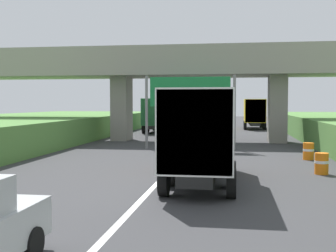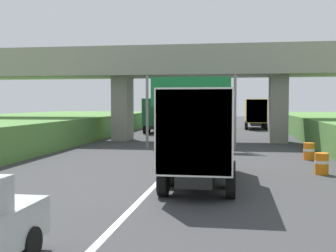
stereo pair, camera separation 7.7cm
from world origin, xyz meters
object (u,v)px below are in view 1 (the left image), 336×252
object	(u,v)px
overhead_highway_sign	(190,96)
truck_yellow	(254,112)
car_blue	(196,122)
truck_green	(159,113)
truck_orange	(203,132)
truck_black	(185,114)
construction_barrel_3	(322,163)
construction_barrel_4	(308,151)

from	to	relation	value
overhead_highway_sign	truck_yellow	world-z (taller)	overhead_highway_sign
car_blue	truck_green	bearing A→B (deg)	-118.91
truck_green	truck_orange	world-z (taller)	same
overhead_highway_sign	truck_green	distance (m)	16.77
truck_green	truck_yellow	xyz separation A→B (m)	(10.00, 7.55, 0.00)
truck_yellow	car_blue	size ratio (longest dim) A/B	1.78
truck_black	truck_yellow	bearing A→B (deg)	54.04
truck_yellow	construction_barrel_3	distance (m)	32.65
construction_barrel_4	truck_orange	bearing A→B (deg)	-123.23
construction_barrel_4	truck_yellow	bearing A→B (deg)	93.16
car_blue	construction_barrel_4	xyz separation A→B (m)	(8.21, -26.32, -0.40)
truck_black	construction_barrel_3	bearing A→B (deg)	-70.08
overhead_highway_sign	truck_orange	world-z (taller)	overhead_highway_sign
truck_green	construction_barrel_4	bearing A→B (deg)	-60.37
overhead_highway_sign	construction_barrel_3	xyz separation A→B (m)	(6.47, -9.05, -3.01)
truck_yellow	truck_orange	size ratio (longest dim) A/B	1.00
car_blue	construction_barrel_4	size ratio (longest dim) A/B	4.56
overhead_highway_sign	truck_yellow	bearing A→B (deg)	77.57
truck_orange	construction_barrel_3	xyz separation A→B (m)	(4.80, 2.96, -1.47)
truck_yellow	construction_barrel_3	size ratio (longest dim) A/B	8.11
truck_black	truck_orange	world-z (taller)	same
construction_barrel_4	truck_green	bearing A→B (deg)	119.63
truck_green	construction_barrel_3	bearing A→B (deg)	-65.74
truck_black	truck_orange	size ratio (longest dim) A/B	1.00
truck_green	car_blue	distance (m)	6.97
car_blue	construction_barrel_3	world-z (taller)	car_blue
truck_green	construction_barrel_4	xyz separation A→B (m)	(11.54, -20.29, -1.47)
truck_orange	truck_yellow	bearing A→B (deg)	84.35
truck_black	car_blue	world-z (taller)	truck_black
car_blue	construction_barrel_3	bearing A→B (deg)	-75.64
truck_black	construction_barrel_4	xyz separation A→B (m)	(8.56, -18.16, -1.47)
truck_green	car_blue	world-z (taller)	truck_green
truck_orange	overhead_highway_sign	bearing A→B (deg)	97.94
truck_yellow	car_blue	bearing A→B (deg)	-167.20
truck_green	construction_barrel_3	xyz separation A→B (m)	(11.28, -25.04, -1.47)
truck_black	car_blue	size ratio (longest dim) A/B	1.78
truck_green	truck_orange	size ratio (longest dim) A/B	1.00
truck_black	construction_barrel_4	size ratio (longest dim) A/B	8.11
overhead_highway_sign	truck_green	world-z (taller)	overhead_highway_sign
truck_green	truck_orange	xyz separation A→B (m)	(6.49, -28.00, 0.00)
truck_green	car_blue	bearing A→B (deg)	61.09
truck_green	truck_black	distance (m)	3.66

